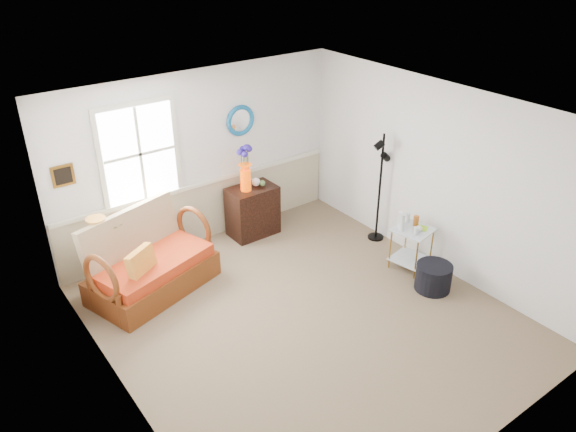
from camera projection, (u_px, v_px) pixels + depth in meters
floor at (305, 317)px, 6.97m from camera, size 4.50×5.00×0.01m
ceiling at (308, 115)px, 5.75m from camera, size 4.50×5.00×0.01m
walls at (306, 226)px, 6.36m from camera, size 4.51×5.01×2.60m
wainscot at (205, 211)px, 8.52m from camera, size 4.46×0.02×0.90m
chair_rail at (203, 183)px, 8.29m from camera, size 4.46×0.04×0.06m
window at (140, 154)px, 7.50m from camera, size 1.14×0.06×1.44m
picture at (63, 176)px, 7.00m from camera, size 0.28×0.03×0.28m
mirror at (240, 120)px, 8.28m from camera, size 0.47×0.07×0.47m
loveseat at (150, 255)px, 7.26m from camera, size 1.81×1.35×1.06m
throw_pillow at (142, 266)px, 6.98m from camera, size 0.43×0.32×0.44m
lamp_stand at (106, 270)px, 7.35m from camera, size 0.40×0.40×0.62m
table_lamp at (98, 234)px, 7.11m from camera, size 0.28×0.28×0.45m
potted_plant at (112, 238)px, 7.22m from camera, size 0.39×0.40×0.25m
cabinet at (253, 211)px, 8.65m from camera, size 0.74×0.47×0.79m
flower_vase at (245, 169)px, 8.23m from camera, size 0.25×0.25×0.70m
side_table at (411, 248)px, 7.84m from camera, size 0.57×0.57×0.62m
tabletop_items at (411, 220)px, 7.67m from camera, size 0.56×0.56×0.25m
floor_lamp at (380, 188)px, 8.31m from camera, size 0.31×0.31×1.70m
ottoman at (433, 277)px, 7.43m from camera, size 0.50×0.50×0.37m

